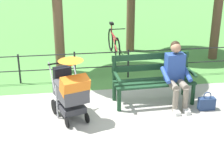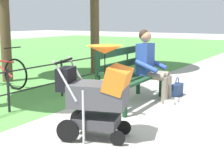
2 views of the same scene
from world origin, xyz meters
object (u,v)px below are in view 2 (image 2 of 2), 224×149
Objects in this scene: person_on_bench at (151,63)px; park_bench at (129,74)px; handbag at (177,90)px; stroller at (99,91)px.

park_bench is at bearing -28.85° from person_on_bench.
park_bench is at bearing -28.93° from handbag.
person_on_bench is 3.45× the size of handbag.
stroller is 3.11× the size of handbag.
stroller is at bearing 17.36° from park_bench.
handbag is (-0.96, 0.53, -0.40)m from park_bench.
stroller is (2.05, 0.29, -0.08)m from person_on_bench.
stroller reaches higher than park_bench.
stroller is at bearing -0.29° from handbag.
park_bench is 1.27× the size of person_on_bench.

